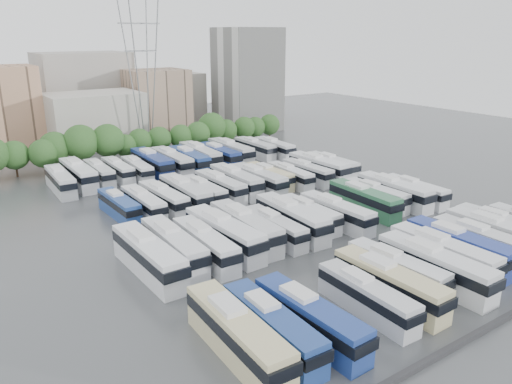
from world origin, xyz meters
TOP-DOWN VIEW (x-y plane):
  - ground at (0.00, 0.00)m, footprint 220.00×220.00m
  - parapet at (0.00, -33.00)m, footprint 56.00×0.50m
  - tree_line at (-2.76, 42.11)m, footprint 65.33×7.83m
  - city_buildings at (-7.46, 71.86)m, footprint 102.00×35.00m
  - apartment_tower at (34.00, 58.00)m, footprint 14.00×14.00m
  - electricity_pylon at (2.00, 50.00)m, footprint 9.00×6.91m
  - bus_r0_s0 at (-21.37, -23.71)m, footprint 3.44×13.23m
  - bus_r0_s1 at (-18.32, -24.20)m, footprint 3.07×12.11m
  - bus_r0_s2 at (-14.97, -25.01)m, footprint 3.09×12.37m
  - bus_r0_s4 at (-8.16, -25.01)m, footprint 2.82×11.29m
  - bus_r0_s5 at (-4.84, -24.71)m, footprint 2.93×12.57m
  - bus_r0_s6 at (-1.65, -22.92)m, footprint 3.00×11.56m
  - bus_r0_s7 at (1.67, -25.03)m, footprint 2.86×13.09m
  - bus_r0_s8 at (5.07, -23.56)m, footprint 2.87×12.69m
  - bus_r0_s9 at (8.19, -23.37)m, footprint 2.80×12.79m
  - bus_r0_s10 at (11.46, -24.27)m, footprint 2.72×12.35m
  - bus_r0_s11 at (14.93, -23.94)m, footprint 2.88×12.89m
  - bus_r0_s12 at (17.99, -22.81)m, footprint 3.19×12.00m
  - bus_r1_s0 at (-21.45, -6.25)m, footprint 3.16×13.61m
  - bus_r1_s1 at (-18.03, -5.19)m, footprint 3.17×12.94m
  - bus_r1_s2 at (-14.80, -6.62)m, footprint 3.08×12.32m
  - bus_r1_s3 at (-11.61, -5.52)m, footprint 3.48×13.55m
  - bus_r1_s4 at (-8.36, -5.11)m, footprint 3.33×13.31m
  - bus_r1_s5 at (-4.92, -6.57)m, footprint 2.64×11.05m
  - bus_r1_s6 at (-1.67, -5.82)m, footprint 3.46×13.25m
  - bus_r1_s7 at (1.80, -5.19)m, footprint 2.44×10.84m
  - bus_r1_s8 at (4.79, -7.26)m, footprint 2.99×12.07m
  - bus_r1_s10 at (11.71, -5.61)m, footprint 3.22×12.55m
  - bus_r1_s11 at (15.02, -4.82)m, footprint 2.57×11.21m
  - bus_r1_s12 at (18.08, -5.64)m, footprint 3.00×12.99m
  - bus_r1_s13 at (21.50, -6.73)m, footprint 2.74×11.30m
  - bus_r2_s1 at (-17.93, 12.48)m, footprint 2.68×10.84m
  - bus_r2_s2 at (-14.86, 11.18)m, footprint 2.54×11.29m
  - bus_r2_s3 at (-11.68, 11.37)m, footprint 3.04×11.82m
  - bus_r2_s4 at (-8.21, 11.37)m, footprint 2.98×12.86m
  - bus_r2_s5 at (-5.06, 11.52)m, footprint 2.52×10.96m
  - bus_r2_s6 at (-1.76, 12.04)m, footprint 2.91×11.84m
  - bus_r2_s7 at (1.59, 12.70)m, footprint 2.97×12.73m
  - bus_r2_s8 at (4.98, 11.28)m, footprint 3.09×12.58m
  - bus_r2_s9 at (8.16, 12.64)m, footprint 2.66×11.05m
  - bus_r2_s10 at (11.33, 10.97)m, footprint 2.82×10.92m
  - bus_r2_s11 at (15.01, 10.86)m, footprint 2.80×11.24m
  - bus_r2_s12 at (18.21, 11.58)m, footprint 3.44×13.16m
  - bus_r2_s13 at (21.55, 11.69)m, footprint 2.72×11.76m
  - bus_r3_s0 at (-21.70, 29.12)m, footprint 3.00×12.08m
  - bus_r3_s1 at (-18.30, 30.90)m, footprint 2.96×13.26m
  - bus_r3_s2 at (-14.80, 30.88)m, footprint 2.66×11.28m
  - bus_r3_s3 at (-11.47, 30.89)m, footprint 2.41×11.01m
  - bus_r3_s4 at (-8.41, 29.58)m, footprint 2.89×11.11m
  - bus_r3_s5 at (-5.14, 30.70)m, footprint 3.02×13.62m
  - bus_r3_s6 at (-1.61, 29.86)m, footprint 2.98×13.31m
  - bus_r3_s7 at (1.68, 29.26)m, footprint 3.21×13.10m
  - bus_r3_s8 at (4.88, 30.88)m, footprint 3.48×13.54m
  - bus_r3_s9 at (8.23, 29.55)m, footprint 3.04×12.76m
  - bus_r3_s10 at (11.67, 30.59)m, footprint 2.93×13.43m
  - bus_r3_s12 at (17.98, 31.16)m, footprint 2.74×11.88m
  - bus_r3_s13 at (21.35, 28.99)m, footprint 2.98×11.90m

SIDE VIEW (x-z plane):
  - ground at x=0.00m, z-range 0.00..0.00m
  - parapet at x=0.00m, z-range 0.00..0.50m
  - bus_r2_s1 at x=-17.93m, z-range -0.03..3.35m
  - bus_r1_s7 at x=1.80m, z-range -0.03..3.36m
  - bus_r2_s10 at x=11.33m, z-range -0.03..3.37m
  - bus_r2_s5 at x=-5.06m, z-range -0.03..3.40m
  - bus_r2_s9 at x=8.16m, z-range -0.03..3.42m
  - bus_r1_s5 at x=-4.92m, z-range -0.03..3.42m
  - bus_r3_s3 at x=-11.47m, z-range -0.03..3.42m
  - bus_r3_s4 at x=-8.41m, z-range -0.03..3.43m
  - bus_r2_s11 at x=15.01m, z-range -0.03..3.47m
  - bus_r1_s11 at x=15.02m, z-range -0.03..3.48m
  - bus_r0_s4 at x=-8.16m, z-range -0.03..3.49m
  - bus_r3_s2 at x=-14.80m, z-range -0.03..3.49m
  - bus_r1_s13 at x=21.50m, z-range -0.03..3.50m
  - bus_r2_s2 at x=-14.86m, z-range -0.03..3.50m
  - bus_r0_s6 at x=-1.65m, z-range -0.03..3.57m
  - bus_r2_s3 at x=-11.68m, z-range -0.03..3.64m
  - bus_r2_s13 at x=21.55m, z-range -0.03..3.65m
  - bus_r2_s6 at x=-1.76m, z-range -0.03..3.66m
  - bus_r3_s13 at x=21.35m, z-range -0.03..3.67m
  - bus_r3_s12 at x=17.98m, z-range -0.03..3.68m
  - bus_r0_s12 at x=17.99m, z-range -0.03..3.70m
  - bus_r1_s8 at x=4.79m, z-range -0.03..3.73m
  - bus_r3_s0 at x=-21.70m, z-range -0.03..3.73m
  - bus_r0_s1 at x=-18.32m, z-range -0.03..3.74m
  - bus_r1_s2 at x=-14.80m, z-range -0.03..3.80m
  - bus_r0_s2 at x=-14.97m, z-range -0.03..3.82m
  - bus_r0_s10 at x=11.46m, z-range -0.04..3.84m
  - bus_r1_s10 at x=11.71m, z-range -0.04..3.87m
  - bus_r2_s8 at x=4.98m, z-range -0.04..3.89m
  - bus_r0_s5 at x=-4.84m, z-range -0.04..3.89m
  - bus_r0_s8 at x=5.07m, z-range -0.04..3.94m
  - bus_r2_s7 at x=1.59m, z-range -0.04..3.94m
  - bus_r3_s9 at x=8.23m, z-range -0.04..3.95m
  - bus_r0_s9 at x=8.19m, z-range -0.04..3.98m
  - bus_r2_s4 at x=-8.21m, z-range -0.04..3.99m
  - bus_r1_s1 at x=-18.03m, z-range -0.04..4.00m
  - bus_r0_s11 at x=14.93m, z-range -0.04..4.00m
  - bus_r1_s12 at x=18.08m, z-range -0.04..4.03m
  - bus_r3_s7 at x=1.68m, z-range -0.04..4.05m
  - bus_r2_s12 at x=18.21m, z-range -0.04..4.06m
  - bus_r0_s7 at x=1.67m, z-range -0.04..4.07m
  - bus_r0_s0 at x=-21.37m, z-range -0.04..4.08m
  - bus_r1_s6 at x=-1.67m, z-range -0.04..4.08m
  - bus_r1_s4 at x=-8.36m, z-range -0.04..4.11m
  - bus_r3_s1 at x=-18.30m, z-range -0.04..4.12m
  - bus_r3_s6 at x=-1.61m, z-range -0.04..4.13m
  - bus_r3_s10 at x=11.67m, z-range -0.04..4.17m
  - bus_r3_s8 at x=4.88m, z-range -0.04..4.18m
  - bus_r1_s3 at x=-11.61m, z-range -0.04..4.18m
  - bus_r1_s0 at x=-21.45m, z-range -0.04..4.22m
  - bus_r3_s5 at x=-5.14m, z-range -0.04..4.23m
  - tree_line at x=-2.76m, z-range 0.13..8.52m
  - city_buildings at x=-7.46m, z-range -2.13..17.87m
  - apartment_tower at x=34.00m, z-range 0.00..26.00m
  - electricity_pylon at x=2.00m, z-range 1.75..35.57m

